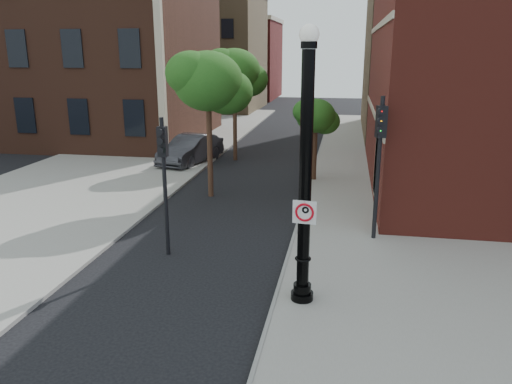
% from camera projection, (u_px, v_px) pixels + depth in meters
% --- Properties ---
extents(ground, '(120.00, 120.00, 0.00)m').
position_uv_depth(ground, '(193.00, 308.00, 12.89)').
color(ground, black).
rests_on(ground, ground).
extents(sidewalk_right, '(8.00, 60.00, 0.12)m').
position_uv_depth(sidewalk_right, '(397.00, 204.00, 21.31)').
color(sidewalk_right, gray).
rests_on(sidewalk_right, ground).
extents(sidewalk_left, '(10.00, 50.00, 0.12)m').
position_uv_depth(sidewalk_left, '(141.00, 155.00, 31.44)').
color(sidewalk_left, gray).
rests_on(sidewalk_left, ground).
extents(curb_edge, '(0.10, 60.00, 0.14)m').
position_uv_depth(curb_edge, '(305.00, 199.00, 21.98)').
color(curb_edge, gray).
rests_on(curb_edge, ground).
extents(victorian_building, '(18.60, 14.60, 17.95)m').
position_uv_depth(victorian_building, '(74.00, 16.00, 35.91)').
color(victorian_building, '#512B1E').
rests_on(victorian_building, ground).
extents(bg_building_tan_a, '(12.00, 12.00, 12.00)m').
position_uv_depth(bg_building_tan_a, '(205.00, 54.00, 54.93)').
color(bg_building_tan_a, olive).
rests_on(bg_building_tan_a, ground).
extents(bg_building_red, '(12.00, 12.00, 10.00)m').
position_uv_depth(bg_building_red, '(233.00, 61.00, 68.45)').
color(bg_building_red, maroon).
rests_on(bg_building_red, ground).
extents(lamppost, '(0.59, 0.59, 6.99)m').
position_uv_depth(lamppost, '(305.00, 185.00, 12.25)').
color(lamppost, black).
rests_on(lamppost, ground).
extents(no_parking_sign, '(0.59, 0.11, 0.59)m').
position_uv_depth(no_parking_sign, '(305.00, 212.00, 12.25)').
color(no_parking_sign, white).
rests_on(no_parking_sign, ground).
extents(parked_car, '(2.87, 5.33, 1.67)m').
position_uv_depth(parked_car, '(191.00, 149.00, 29.08)').
color(parked_car, '#2D2D32').
rests_on(parked_car, ground).
extents(traffic_signal_left, '(0.29, 0.37, 4.46)m').
position_uv_depth(traffic_signal_left, '(164.00, 164.00, 15.44)').
color(traffic_signal_left, black).
rests_on(traffic_signal_left, ground).
extents(traffic_signal_right, '(0.38, 0.44, 5.00)m').
position_uv_depth(traffic_signal_right, '(380.00, 146.00, 16.47)').
color(traffic_signal_right, black).
rests_on(traffic_signal_right, ground).
extents(utility_pole, '(0.09, 0.09, 4.65)m').
position_uv_depth(utility_pole, '(377.00, 174.00, 17.13)').
color(utility_pole, '#999999').
rests_on(utility_pole, ground).
extents(street_tree_a, '(3.56, 3.22, 6.41)m').
position_uv_depth(street_tree_a, '(209.00, 83.00, 21.41)').
color(street_tree_a, '#321E14').
rests_on(street_tree_a, ground).
extents(street_tree_b, '(3.63, 3.28, 6.54)m').
position_uv_depth(street_tree_b, '(235.00, 72.00, 28.82)').
color(street_tree_b, '#321E14').
rests_on(street_tree_b, ground).
extents(street_tree_c, '(2.30, 2.08, 4.15)m').
position_uv_depth(street_tree_c, '(316.00, 117.00, 24.44)').
color(street_tree_c, '#321E14').
rests_on(street_tree_c, ground).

